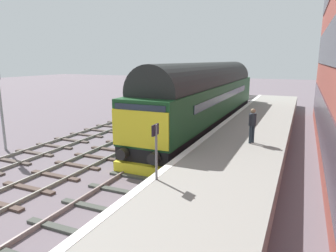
# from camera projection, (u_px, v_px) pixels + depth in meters

# --- Properties ---
(ground_plane) EXTENTS (140.00, 140.00, 0.00)m
(ground_plane) POSITION_uv_depth(u_px,v_px,m) (165.00, 158.00, 15.47)
(ground_plane) COLOR #645960
(ground_plane) RESTS_ON ground
(track_main) EXTENTS (2.50, 60.00, 0.15)m
(track_main) POSITION_uv_depth(u_px,v_px,m) (165.00, 157.00, 15.46)
(track_main) COLOR gray
(track_main) RESTS_ON ground
(track_adjacent_west) EXTENTS (2.50, 60.00, 0.15)m
(track_adjacent_west) POSITION_uv_depth(u_px,v_px,m) (111.00, 150.00, 16.73)
(track_adjacent_west) COLOR gray
(track_adjacent_west) RESTS_ON ground
(track_adjacent_far_west) EXTENTS (2.50, 60.00, 0.15)m
(track_adjacent_far_west) POSITION_uv_depth(u_px,v_px,m) (63.00, 143.00, 18.07)
(track_adjacent_far_west) COLOR gray
(track_adjacent_far_west) RESTS_ON ground
(station_platform) EXTENTS (4.00, 44.00, 1.01)m
(station_platform) POSITION_uv_depth(u_px,v_px,m) (237.00, 158.00, 13.95)
(station_platform) COLOR gray
(station_platform) RESTS_ON ground
(diesel_locomotive) EXTENTS (2.74, 19.70, 4.68)m
(diesel_locomotive) POSITION_uv_depth(u_px,v_px,m) (207.00, 95.00, 21.28)
(diesel_locomotive) COLOR black
(diesel_locomotive) RESTS_ON ground
(platform_number_sign) EXTENTS (0.10, 0.44, 1.85)m
(platform_number_sign) POSITION_uv_depth(u_px,v_px,m) (156.00, 143.00, 9.84)
(platform_number_sign) COLOR slate
(platform_number_sign) RESTS_ON station_platform
(waiting_passenger) EXTENTS (0.46, 0.46, 1.64)m
(waiting_passenger) POSITION_uv_depth(u_px,v_px,m) (252.00, 122.00, 14.31)
(waiting_passenger) COLOR #25313B
(waiting_passenger) RESTS_ON station_platform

